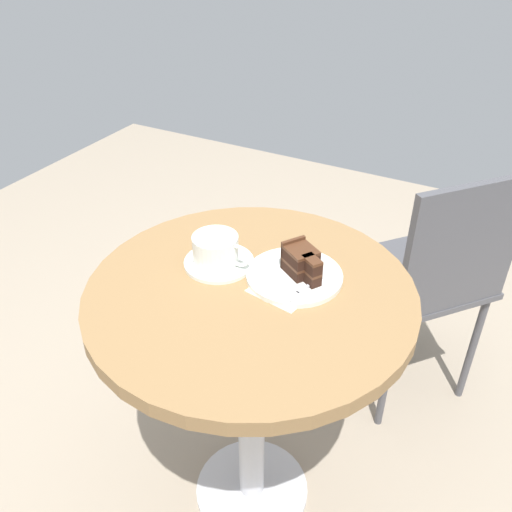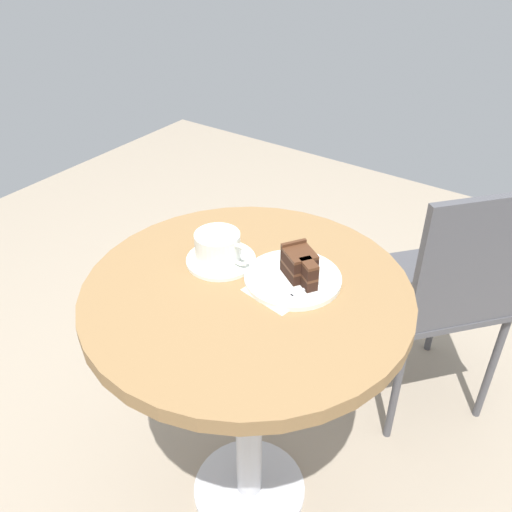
% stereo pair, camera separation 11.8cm
% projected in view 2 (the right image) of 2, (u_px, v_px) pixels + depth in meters
% --- Properties ---
extents(ground_plane, '(4.40, 4.40, 0.01)m').
position_uv_depth(ground_plane, '(249.00, 491.00, 1.58)').
color(ground_plane, gray).
rests_on(ground_plane, ground).
extents(cafe_table, '(0.71, 0.71, 0.74)m').
position_uv_depth(cafe_table, '(248.00, 332.00, 1.23)').
color(cafe_table, olive).
rests_on(cafe_table, ground).
extents(saucer, '(0.16, 0.16, 0.01)m').
position_uv_depth(saucer, '(221.00, 260.00, 1.24)').
color(saucer, silver).
rests_on(saucer, cafe_table).
extents(coffee_cup, '(0.14, 0.10, 0.06)m').
position_uv_depth(coffee_cup, '(218.00, 246.00, 1.21)').
color(coffee_cup, silver).
rests_on(coffee_cup, saucer).
extents(teaspoon, '(0.03, 0.10, 0.00)m').
position_uv_depth(teaspoon, '(216.00, 246.00, 1.27)').
color(teaspoon, silver).
rests_on(teaspoon, saucer).
extents(cake_plate, '(0.21, 0.21, 0.01)m').
position_uv_depth(cake_plate, '(293.00, 278.00, 1.17)').
color(cake_plate, silver).
rests_on(cake_plate, cafe_table).
extents(cake_slice, '(0.11, 0.09, 0.07)m').
position_uv_depth(cake_slice, '(300.00, 265.00, 1.15)').
color(cake_slice, black).
rests_on(cake_slice, cake_plate).
extents(fork, '(0.05, 0.13, 0.00)m').
position_uv_depth(fork, '(298.00, 293.00, 1.12)').
color(fork, silver).
rests_on(fork, cake_plate).
extents(napkin, '(0.14, 0.14, 0.00)m').
position_uv_depth(napkin, '(283.00, 288.00, 1.15)').
color(napkin, beige).
rests_on(napkin, cafe_table).
extents(cafe_chair, '(0.54, 0.54, 0.84)m').
position_uv_depth(cafe_chair, '(450.00, 286.00, 1.55)').
color(cafe_chair, '#4C4C51').
rests_on(cafe_chair, ground).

